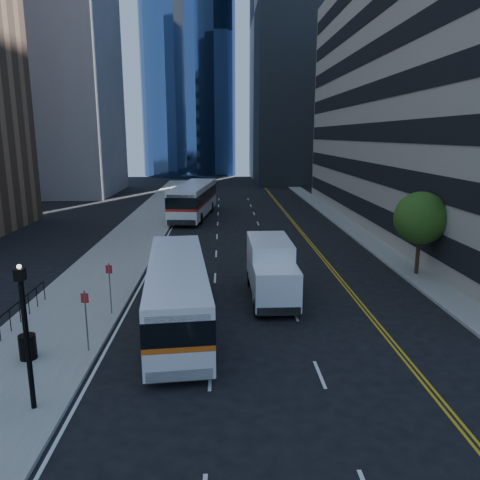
{
  "coord_description": "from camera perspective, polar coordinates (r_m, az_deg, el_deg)",
  "views": [
    {
      "loc": [
        -3.0,
        -19.46,
        8.54
      ],
      "look_at": [
        -2.04,
        6.09,
        2.8
      ],
      "focal_mm": 35.0,
      "sensor_mm": 36.0,
      "label": 1
    }
  ],
  "objects": [
    {
      "name": "trash_can",
      "position": [
        20.07,
        -24.46,
        -11.77
      ],
      "size": [
        0.78,
        0.78,
        0.96
      ],
      "primitive_type": "cylinder",
      "rotation": [
        0.0,
        0.0,
        -0.26
      ],
      "color": "black",
      "rests_on": "sidewalk_west"
    },
    {
      "name": "street_tree",
      "position": [
        30.37,
        21.18,
        2.51
      ],
      "size": [
        3.2,
        3.2,
        5.1
      ],
      "color": "#332114",
      "rests_on": "sidewalk_east"
    },
    {
      "name": "sidewalk_west",
      "position": [
        45.87,
        -11.53,
        1.76
      ],
      "size": [
        5.0,
        90.0,
        0.15
      ],
      "primitive_type": "cube",
      "color": "gray",
      "rests_on": "ground"
    },
    {
      "name": "bus_front",
      "position": [
        21.53,
        -7.65,
        -6.21
      ],
      "size": [
        3.66,
        11.71,
        2.97
      ],
      "rotation": [
        0.0,
        0.0,
        0.1
      ],
      "color": "silver",
      "rests_on": "ground"
    },
    {
      "name": "lamp_post",
      "position": [
        15.84,
        -24.64,
        -10.1
      ],
      "size": [
        0.28,
        0.28,
        4.56
      ],
      "color": "black",
      "rests_on": "sidewalk_west"
    },
    {
      "name": "box_truck",
      "position": [
        24.87,
        3.81,
        -3.55
      ],
      "size": [
        2.27,
        6.4,
        3.05
      ],
      "rotation": [
        0.0,
        0.0,
        0.01
      ],
      "color": "white",
      "rests_on": "ground"
    },
    {
      "name": "office_tower_north",
      "position": [
        96.26,
        11.63,
        25.29
      ],
      "size": [
        30.0,
        28.0,
        60.0
      ],
      "primitive_type": "cube",
      "color": "gray",
      "rests_on": "ground"
    },
    {
      "name": "sidewalk_east",
      "position": [
        46.82,
        12.74,
        1.92
      ],
      "size": [
        2.0,
        90.0,
        0.15
      ],
      "primitive_type": "cube",
      "color": "gray",
      "rests_on": "ground"
    },
    {
      "name": "bus_rear",
      "position": [
        50.07,
        -5.64,
        4.97
      ],
      "size": [
        4.54,
        13.76,
        3.48
      ],
      "rotation": [
        0.0,
        0.0,
        -0.12
      ],
      "color": "white",
      "rests_on": "ground"
    },
    {
      "name": "midrise_west",
      "position": [
        76.23,
        -22.5,
        18.49
      ],
      "size": [
        18.0,
        18.0,
        35.0
      ],
      "primitive_type": "cube",
      "color": "gray",
      "rests_on": "ground"
    },
    {
      "name": "ground",
      "position": [
        21.46,
        6.17,
        -10.87
      ],
      "size": [
        160.0,
        160.0,
        0.0
      ],
      "primitive_type": "plane",
      "color": "black",
      "rests_on": "ground"
    }
  ]
}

